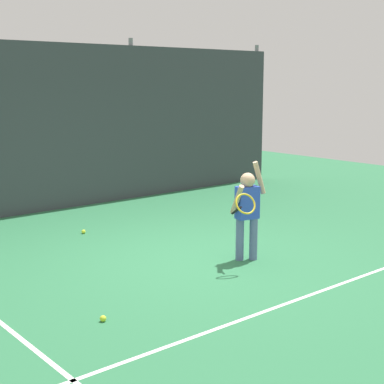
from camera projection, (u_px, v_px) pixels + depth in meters
The scene contains 8 objects.
ground_plane at pixel (194, 258), 8.06m from camera, with size 20.00×20.00×0.00m, color #2D7247.
court_line_baseline at pixel (304, 297), 6.59m from camera, with size 9.00×0.05×0.00m, color white.
back_fence_windscreen at pixel (53, 128), 10.85m from camera, with size 11.23×0.08×3.11m, color #383D42.
fence_post_2 at pixel (132, 119), 12.03m from camera, with size 0.09×0.09×3.26m, color slate.
fence_post_3 at pixel (255, 113), 14.32m from camera, with size 0.09×0.09×3.26m, color slate.
tennis_player at pixel (247, 208), 7.84m from camera, with size 0.82×0.57×1.35m.
tennis_ball_0 at pixel (103, 318), 5.93m from camera, with size 0.07×0.07×0.07m, color #CCE033.
tennis_ball_1 at pixel (83, 232), 9.35m from camera, with size 0.07×0.07×0.07m, color #CCE033.
Camera 1 is at (-4.98, -5.93, 2.41)m, focal length 54.59 mm.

